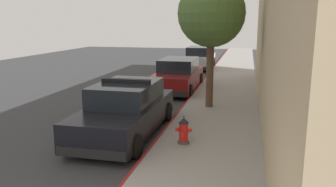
{
  "coord_description": "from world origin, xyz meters",
  "views": [
    {
      "loc": [
        2.3,
        -3.39,
        3.33
      ],
      "look_at": [
        -0.21,
        7.38,
        1.0
      ],
      "focal_mm": 36.5,
      "sensor_mm": 36.0,
      "label": 1
    }
  ],
  "objects_px": {
    "parked_car_dark_far": "(199,58)",
    "fire_hydrant": "(184,131)",
    "parked_car_silver_ahead": "(178,75)",
    "police_cruiser": "(126,110)",
    "street_tree": "(211,14)"
  },
  "relations": [
    {
      "from": "parked_car_dark_far",
      "to": "street_tree",
      "type": "distance_m",
      "value": 12.38
    },
    {
      "from": "parked_car_silver_ahead",
      "to": "fire_hydrant",
      "type": "bearing_deg",
      "value": -77.48
    },
    {
      "from": "police_cruiser",
      "to": "parked_car_silver_ahead",
      "type": "bearing_deg",
      "value": 88.65
    },
    {
      "from": "police_cruiser",
      "to": "parked_car_silver_ahead",
      "type": "xyz_separation_m",
      "value": [
        0.17,
        7.01,
        -0.0
      ]
    },
    {
      "from": "police_cruiser",
      "to": "parked_car_silver_ahead",
      "type": "distance_m",
      "value": 7.01
    },
    {
      "from": "street_tree",
      "to": "fire_hydrant",
      "type": "bearing_deg",
      "value": -92.8
    },
    {
      "from": "parked_car_silver_ahead",
      "to": "street_tree",
      "type": "bearing_deg",
      "value": -61.4
    },
    {
      "from": "parked_car_dark_far",
      "to": "fire_hydrant",
      "type": "relative_size",
      "value": 6.37
    },
    {
      "from": "police_cruiser",
      "to": "street_tree",
      "type": "relative_size",
      "value": 1.02
    },
    {
      "from": "police_cruiser",
      "to": "parked_car_dark_far",
      "type": "height_order",
      "value": "police_cruiser"
    },
    {
      "from": "police_cruiser",
      "to": "fire_hydrant",
      "type": "bearing_deg",
      "value": -22.2
    },
    {
      "from": "parked_car_silver_ahead",
      "to": "street_tree",
      "type": "distance_m",
      "value": 4.95
    },
    {
      "from": "parked_car_silver_ahead",
      "to": "fire_hydrant",
      "type": "xyz_separation_m",
      "value": [
        1.73,
        -7.78,
        -0.25
      ]
    },
    {
      "from": "parked_car_dark_far",
      "to": "fire_hydrant",
      "type": "xyz_separation_m",
      "value": [
        1.84,
        -16.1,
        -0.25
      ]
    },
    {
      "from": "parked_car_dark_far",
      "to": "police_cruiser",
      "type": "bearing_deg",
      "value": -90.21
    }
  ]
}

